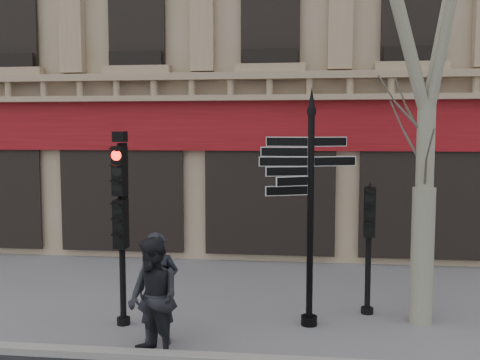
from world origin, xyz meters
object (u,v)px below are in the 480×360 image
object	(u,v)px
fingerpost	(311,167)
pedestrian_a	(158,288)
pedestrian_b	(153,298)
traffic_signal_secondary	(369,226)
traffic_signal_main	(121,204)

from	to	relation	value
fingerpost	pedestrian_a	bearing A→B (deg)	-166.15
pedestrian_a	pedestrian_b	xyz separation A→B (m)	(0.08, -0.55, 0.01)
traffic_signal_secondary	pedestrian_a	bearing A→B (deg)	-146.58
pedestrian_a	pedestrian_b	distance (m)	0.56
fingerpost	pedestrian_b	distance (m)	3.46
traffic_signal_secondary	pedestrian_b	world-z (taller)	traffic_signal_secondary
traffic_signal_main	traffic_signal_secondary	size ratio (longest dim) A/B	1.43
pedestrian_a	fingerpost	bearing A→B (deg)	10.03
traffic_signal_main	pedestrian_a	size ratio (longest dim) A/B	1.90
traffic_signal_main	pedestrian_b	xyz separation A→B (m)	(0.93, -1.29, -1.25)
fingerpost	pedestrian_a	distance (m)	3.30
fingerpost	pedestrian_b	world-z (taller)	fingerpost
fingerpost	traffic_signal_secondary	bearing A→B (deg)	23.66
traffic_signal_secondary	pedestrian_a	size ratio (longest dim) A/B	1.33
traffic_signal_main	pedestrian_b	distance (m)	2.02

